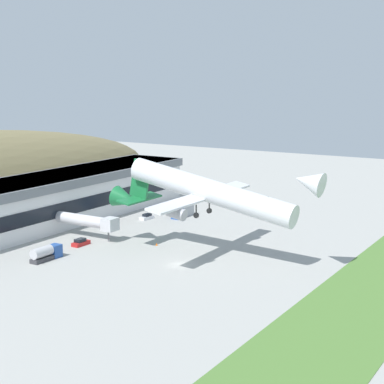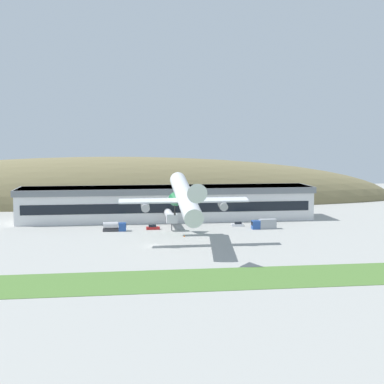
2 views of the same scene
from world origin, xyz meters
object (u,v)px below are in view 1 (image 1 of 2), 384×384
Objects in this scene: jetway_0 at (89,221)px; service_car_1 at (81,243)px; service_car_0 at (147,217)px; box_truck at (183,211)px; fuel_truck at (46,253)px; cargo_airplane at (206,192)px; terminal_building at (34,201)px; traffic_cone_0 at (157,244)px.

jetway_0 reaches higher than service_car_1.
service_car_0 is 0.52× the size of box_truck.
service_car_0 is at bearing 6.19° from fuel_truck.
service_car_0 is at bearing 139.54° from box_truck.
fuel_truck is (-41.02, -4.45, 0.85)m from service_car_0.
cargo_airplane reaches higher than jetway_0.
box_truck is (48.51, -1.94, 0.09)m from fuel_truck.
box_truck is (29.10, 24.03, -11.86)m from cargo_airplane.
cargo_airplane is 39.56m from box_truck.
jetway_0 is at bearing 168.69° from box_truck.
service_car_1 is 36.40m from box_truck.
terminal_building is at bearing 142.00° from service_car_0.
terminal_building is 182.43× the size of traffic_cone_0.
fuel_truck is 48.54m from box_truck.
terminal_building is at bearing 88.09° from jetway_0.
cargo_airplane is at bearing -87.67° from jetway_0.
cargo_airplane is at bearing -89.24° from terminal_building.
jetway_0 is 7.20m from service_car_1.
cargo_airplane is (1.23, -30.10, 9.40)m from jetway_0.
service_car_0 is at bearing 5.52° from service_car_1.
box_truck is at bearing -38.64° from terminal_building.
jetway_0 is 18.82m from fuel_truck.
box_truck reaches higher than service_car_0.
jetway_0 is 0.34× the size of cargo_airplane.
box_truck is at bearing -5.69° from service_car_1.
traffic_cone_0 is (-20.08, -16.99, -0.31)m from service_car_0.
traffic_cone_0 is at bearing -80.60° from jetway_0.
service_car_0 is (22.84, 0.32, -3.40)m from jetway_0.
service_car_1 is at bearing 174.31° from box_truck.
traffic_cone_0 is at bearing -86.39° from terminal_building.
service_car_1 is at bearing 121.29° from traffic_cone_0.
cargo_airplane is at bearing -53.24° from fuel_truck.
service_car_1 reaches higher than service_car_0.
jetway_0 is 28.78× the size of traffic_cone_0.
fuel_truck reaches higher than service_car_1.
cargo_airplane is 11.17× the size of service_car_1.
jetway_0 is at bearing -179.21° from service_car_0.
service_car_1 is at bearing -157.31° from jetway_0.
fuel_truck is at bearing 177.71° from box_truck.
service_car_0 is 0.57× the size of fuel_truck.
service_car_1 is (-6.47, -20.16, -6.20)m from terminal_building.
jetway_0 is at bearing 22.69° from service_car_1.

